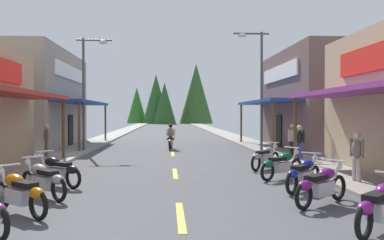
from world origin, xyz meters
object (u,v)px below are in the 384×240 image
motorcycle_parked_right_0 (380,205)px  motorcycle_parked_left_2 (43,179)px  motorcycle_parked_left_3 (57,170)px  pedestrian_strolling (299,140)px  pedestrian_waiting (357,154)px  motorcycle_parked_right_1 (321,185)px  rider_cruising_lead (171,139)px  streetlamp_left (89,79)px  pedestrian_browsing (292,139)px  pedestrian_by_shop (46,139)px  motorcycle_parked_right_4 (265,157)px  motorcycle_parked_left_1 (20,192)px  motorcycle_parked_right_2 (303,173)px  streetlamp_right (257,75)px  motorcycle_parked_right_3 (282,164)px

motorcycle_parked_right_0 → motorcycle_parked_left_2: size_ratio=1.05×
motorcycle_parked_left_3 → pedestrian_strolling: pedestrian_strolling is taller
motorcycle_parked_left_2 → pedestrian_waiting: bearing=-128.6°
motorcycle_parked_right_0 → motorcycle_parked_left_3: size_ratio=0.96×
motorcycle_parked_right_1 → rider_cruising_lead: size_ratio=0.83×
streetlamp_left → pedestrian_browsing: (10.31, -4.20, -3.19)m
pedestrian_strolling → rider_cruising_lead: bearing=102.2°
rider_cruising_lead → pedestrian_browsing: 7.84m
motorcycle_parked_right_1 → rider_cruising_lead: (-3.43, 14.30, 0.17)m
pedestrian_by_shop → pedestrian_waiting: pedestrian_by_shop is taller
motorcycle_parked_left_3 → rider_cruising_lead: rider_cruising_lead is taller
motorcycle_parked_left_2 → motorcycle_parked_left_3: size_ratio=0.92×
motorcycle_parked_right_4 → motorcycle_parked_left_1: 9.37m
motorcycle_parked_right_1 → motorcycle_parked_right_2: (0.19, 1.70, 0.00)m
motorcycle_parked_right_0 → motorcycle_parked_left_1: 7.20m
pedestrian_by_shop → motorcycle_parked_right_4: bearing=127.1°
streetlamp_right → motorcycle_parked_right_0: streetlamp_right is taller
motorcycle_parked_right_2 → pedestrian_by_shop: pedestrian_by_shop is taller
motorcycle_parked_right_4 → motorcycle_parked_left_3: size_ratio=0.91×
motorcycle_parked_right_3 → motorcycle_parked_left_3: bearing=151.3°
motorcycle_parked_right_2 → pedestrian_waiting: bearing=-24.5°
motorcycle_parked_right_4 → motorcycle_parked_right_2: bearing=-136.4°
streetlamp_right → pedestrian_waiting: streetlamp_right is taller
motorcycle_parked_left_2 → pedestrian_strolling: pedestrian_strolling is taller
motorcycle_parked_right_1 → pedestrian_waiting: size_ratio=1.10×
motorcycle_parked_right_4 → motorcycle_parked_left_1: bearing=175.8°
motorcycle_parked_right_0 → motorcycle_parked_right_4: same height
motorcycle_parked_left_1 → pedestrian_by_shop: size_ratio=1.01×
pedestrian_by_shop → pedestrian_browsing: pedestrian_by_shop is taller
motorcycle_parked_right_1 → motorcycle_parked_right_3: (0.15, 3.62, 0.00)m
pedestrian_browsing → motorcycle_parked_right_1: bearing=-45.3°
pedestrian_strolling → motorcycle_parked_right_2: bearing=-139.2°
streetlamp_right → pedestrian_strolling: streetlamp_right is taller
motorcycle_parked_right_2 → motorcycle_parked_left_3: size_ratio=0.91×
motorcycle_parked_right_0 → rider_cruising_lead: bearing=62.8°
motorcycle_parked_right_1 → pedestrian_browsing: size_ratio=1.08×
motorcycle_parked_right_4 → rider_cruising_lead: 9.19m
motorcycle_parked_right_1 → motorcycle_parked_left_2: 6.89m
streetlamp_right → motorcycle_parked_left_1: 15.66m
streetlamp_right → pedestrian_strolling: 5.50m
motorcycle_parked_left_2 → pedestrian_by_shop: pedestrian_by_shop is taller
motorcycle_parked_left_1 → motorcycle_parked_left_3: bearing=-46.4°
streetlamp_right → rider_cruising_lead: (-4.80, 1.92, -3.67)m
motorcycle_parked_right_0 → motorcycle_parked_left_1: (-7.02, 1.62, 0.00)m
motorcycle_parked_right_1 → motorcycle_parked_right_0: bearing=-119.4°
streetlamp_left → motorcycle_parked_right_0: (8.31, -15.16, -3.65)m
motorcycle_parked_right_2 → rider_cruising_lead: 13.12m
motorcycle_parked_right_1 → motorcycle_parked_right_4: size_ratio=1.10×
motorcycle_parked_right_3 → pedestrian_by_shop: bearing=110.9°
motorcycle_parked_right_1 → motorcycle_parked_left_3: (-6.89, 2.80, 0.00)m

